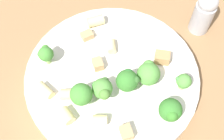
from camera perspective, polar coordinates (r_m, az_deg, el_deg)
ground_plane at (r=0.47m, az=0.00°, el=-3.03°), size 2.00×2.00×0.00m
pasta_bowl at (r=0.45m, az=0.00°, el=-1.71°), size 0.27×0.27×0.04m
broccoli_floret_0 at (r=0.39m, az=-6.44°, el=-4.88°), size 0.03×0.03×0.04m
broccoli_floret_1 at (r=0.41m, az=7.42°, el=-0.57°), size 0.03×0.03×0.04m
broccoli_floret_2 at (r=0.40m, az=3.14°, el=-2.06°), size 0.03×0.04×0.04m
broccoli_floret_3 at (r=0.44m, az=-13.32°, el=3.22°), size 0.03×0.02×0.03m
broccoli_floret_4 at (r=0.39m, az=12.12°, el=-7.83°), size 0.03×0.04×0.04m
broccoli_floret_5 at (r=0.40m, az=-2.00°, el=-3.80°), size 0.03×0.03×0.04m
broccoli_floret_6 at (r=0.42m, az=14.29°, el=-2.25°), size 0.02×0.02×0.03m
rigatoni_0 at (r=0.42m, az=-13.35°, el=-4.00°), size 0.03×0.01×0.01m
rigatoni_1 at (r=0.45m, az=-0.09°, el=4.82°), size 0.03×0.03×0.01m
rigatoni_2 at (r=0.40m, az=-9.21°, el=-9.15°), size 0.03×0.02×0.02m
rigatoni_3 at (r=0.48m, az=-3.37°, el=9.89°), size 0.03×0.03×0.02m
rigatoni_4 at (r=0.41m, az=-8.98°, el=-4.89°), size 0.03×0.03×0.02m
rigatoni_5 at (r=0.39m, az=-2.46°, el=-10.09°), size 0.02×0.02×0.01m
chicken_chunk_0 at (r=0.39m, az=2.91°, el=-12.58°), size 0.02×0.02×0.01m
chicken_chunk_1 at (r=0.45m, az=10.14°, el=2.49°), size 0.03×0.03×0.02m
chicken_chunk_2 at (r=0.43m, az=-2.89°, el=1.21°), size 0.02×0.02×0.01m
chicken_chunk_3 at (r=0.47m, az=-5.12°, el=7.01°), size 0.02×0.02×0.01m
pepper_shaker at (r=0.53m, az=18.20°, el=11.03°), size 0.04×0.04×0.09m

